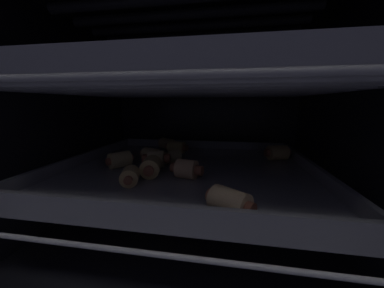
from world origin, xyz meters
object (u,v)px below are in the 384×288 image
Objects in this scene: oven_rack_lower at (188,175)px; pig_in_blanket_lower_5 at (130,176)px; pig_in_blanket_lower_1 at (277,153)px; pig_in_blanket_upper_5 at (128,75)px; pig_in_blanket_upper_3 at (290,57)px; baking_tray_lower at (188,170)px; pig_in_blanket_upper_1 at (163,68)px; pig_in_blanket_lower_3 at (120,160)px; pig_in_blanket_upper_4 at (215,78)px; heating_element at (188,14)px; baking_tray_upper at (188,85)px; pig_in_blanket_lower_0 at (187,169)px; pig_in_blanket_upper_7 at (238,80)px; pig_in_blanket_upper_6 at (233,57)px; pig_in_blanket_lower_8 at (151,167)px; pig_in_blanket_upper_0 at (43,63)px; pig_in_blanket_lower_6 at (167,144)px; pig_in_blanket_lower_9 at (172,157)px; pig_in_blanket_lower_4 at (156,159)px; pig_in_blanket_lower_10 at (230,202)px; pig_in_blanket_upper_8 at (197,79)px; oven_rack_upper at (188,92)px; pig_in_blanket_upper_2 at (110,69)px; pig_in_blanket_lower_7 at (151,155)px; pig_in_blanket_lower_2 at (177,147)px.

oven_rack_lower is 12.40cm from pig_in_blanket_lower_5.
pig_in_blanket_upper_5 is at bearing -157.99° from pig_in_blanket_lower_1.
baking_tray_lower is at bearing 143.49° from pig_in_blanket_upper_3.
pig_in_blanket_upper_1 reaches higher than pig_in_blanket_upper_5.
pig_in_blanket_upper_4 reaches higher than pig_in_blanket_lower_3.
heating_element reaches higher than baking_tray_upper.
pig_in_blanket_lower_1 is at bearing 40.58° from pig_in_blanket_lower_0.
pig_in_blanket_upper_7 reaches higher than oven_rack_lower.
pig_in_blanket_upper_4 reaches higher than baking_tray_upper.
pig_in_blanket_upper_6 is at bearing -59.68° from oven_rack_lower.
pig_in_blanket_lower_5 is at bearing -126.18° from pig_in_blanket_upper_7.
oven_rack_lower is 6.45cm from pig_in_blanket_lower_0.
pig_in_blanket_lower_1 reaches higher than pig_in_blanket_lower_3.
pig_in_blanket_lower_3 is at bearing 154.41° from pig_in_blanket_lower_8.
pig_in_blanket_upper_0 is 12.50cm from pig_in_blanket_upper_5.
pig_in_blanket_lower_8 is at bearing -125.92° from pig_in_blanket_upper_4.
pig_in_blanket_upper_7 is (-5.09, 22.47, -0.04)cm from pig_in_blanket_upper_3.
pig_in_blanket_lower_6 is 13.73cm from pig_in_blanket_lower_9.
baking_tray_upper is (6.06, 0.70, 13.55)cm from pig_in_blanket_lower_4.
pig_in_blanket_upper_0 reaches higher than pig_in_blanket_lower_10.
pig_in_blanket_lower_3 is 0.78× the size of pig_in_blanket_upper_3.
pig_in_blanket_upper_1 is at bearing -115.19° from baking_tray_lower.
pig_in_blanket_lower_6 is at bearing 146.64° from pig_in_blanket_upper_8.
pig_in_blanket_upper_3 is at bearing -61.10° from pig_in_blanket_upper_4.
pig_in_blanket_lower_8 is at bearing -133.98° from oven_rack_lower.
oven_rack_upper is at bearing 115.19° from pig_in_blanket_lower_10.
pig_in_blanket_upper_1 is 1.03× the size of pig_in_blanket_upper_2.
oven_rack_lower is 10.21× the size of pig_in_blanket_upper_5.
baking_tray_upper is (8.74, -3.56, 13.79)cm from pig_in_blanket_lower_7.
pig_in_blanket_upper_1 is 0.95× the size of pig_in_blanket_upper_4.
oven_rack_lower is at bearing 6.58° from pig_in_blanket_lower_4.
pig_in_blanket_upper_4 is at bearing 44.59° from pig_in_blanket_upper_2.
pig_in_blanket_upper_3 and pig_in_blanket_upper_7 have the same top height.
pig_in_blanket_lower_5 is 18.38cm from baking_tray_upper.
heating_element reaches higher than pig_in_blanket_lower_0.
baking_tray_lower is 18.32cm from pig_in_blanket_lower_6.
oven_rack_upper is at bearing 64.81° from pig_in_blanket_upper_1.
pig_in_blanket_upper_5 is at bearing -145.33° from pig_in_blanket_upper_4.
pig_in_blanket_upper_3 is (22.83, -13.98, 15.91)cm from pig_in_blanket_lower_7.
pig_in_blanket_upper_3 reaches higher than pig_in_blanket_lower_5.
pig_in_blanket_lower_9 is 22.62cm from pig_in_blanket_lower_10.
pig_in_blanket_lower_8 is 15.59cm from baking_tray_upper.
pig_in_blanket_lower_9 is 13.78cm from oven_rack_upper.
pig_in_blanket_upper_4 is 20.66cm from pig_in_blanket_upper_6.
pig_in_blanket_upper_4 is at bearing 61.21° from baking_tray_lower.
pig_in_blanket_lower_7 is at bearing -89.69° from pig_in_blanket_lower_6.
pig_in_blanket_upper_2 reaches higher than pig_in_blanket_lower_8.
baking_tray_upper is 14.98cm from pig_in_blanket_upper_6.
pig_in_blanket_lower_8 is 1.14× the size of pig_in_blanket_upper_5.
pig_in_blanket_lower_2 is at bearing 113.53° from baking_tray_lower.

